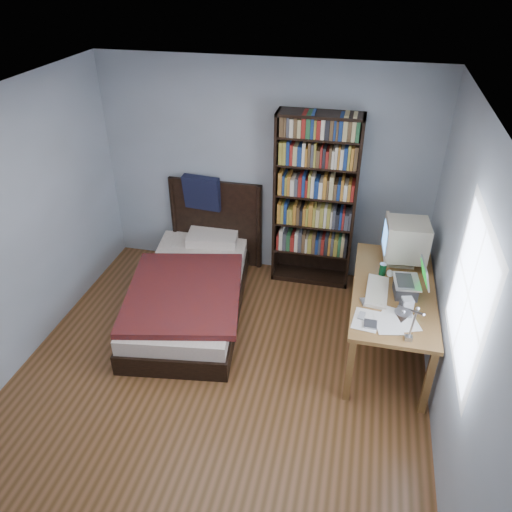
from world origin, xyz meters
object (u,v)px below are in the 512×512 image
Objects in this scene: desk_lamp at (404,319)px; soda_can at (383,269)px; bed at (193,286)px; crt_monitor at (405,240)px; bookshelf at (315,203)px; keyboard at (377,291)px; laptop at (408,285)px; speaker at (406,307)px; desk at (389,290)px.

soda_can is (-0.11, 1.27, -0.42)m from desk_lamp.
crt_monitor is at bearing 5.46° from bed.
crt_monitor is at bearing -32.16° from bookshelf.
desk_lamp is at bearing -92.95° from crt_monitor.
keyboard is at bearing -58.08° from bookshelf.
keyboard is 0.32m from soda_can.
crt_monitor reaches higher than bed.
bed reaches higher than soda_can.
keyboard is (-0.26, -0.03, -0.09)m from laptop.
laptop reaches higher than keyboard.
bookshelf is (-0.88, 2.13, -0.20)m from desk_lamp.
keyboard is 4.11× the size of soda_can.
laptop is 2.30m from bed.
crt_monitor is 1.14m from bookshelf.
speaker is 0.09× the size of bookshelf.
bookshelf is at bearing 34.07° from bed.
crt_monitor is 2.62× the size of speaker.
bed is (-1.94, 0.37, -0.49)m from keyboard.
bookshelf is at bearing 124.69° from keyboard.
soda_can is 1.18m from bookshelf.
keyboard is 0.24× the size of bookshelf.
bookshelf is (-0.78, 0.86, 0.22)m from soda_can.
keyboard is 0.21× the size of bed.
soda_can is at bearing 85.26° from keyboard.
laptop is 1.53m from bookshelf.
soda_can is (-0.22, 0.29, -0.04)m from laptop.
desk is 0.45m from soda_can.
desk_lamp is 1.07m from keyboard.
speaker is 1.50× the size of soda_can.
desk is 2.11m from bed.
soda_can is (-0.20, 0.60, -0.03)m from speaker.
desk_lamp reaches higher than bed.
bookshelf is (-0.98, 1.46, 0.19)m from speaker.
speaker is at bearing -56.17° from bookshelf.
laptop is at bearing -48.98° from bookshelf.
crt_monitor is 0.23× the size of bookshelf.
desk_lamp reaches higher than soda_can.
speaker is at bearing -46.22° from keyboard.
desk_lamp is at bearing -113.83° from speaker.
speaker is at bearing -93.79° from laptop.
bookshelf reaches higher than soda_can.
soda_can reaches higher than desk.
laptop is at bearing -8.73° from bed.
desk_lamp is 2.65m from bed.
crt_monitor is 0.96× the size of keyboard.
bookshelf is at bearing 112.50° from desk_lamp.
crt_monitor reaches higher than soda_can.
desk is 3.24× the size of keyboard.
laptop is 0.61× the size of desk_lamp.
laptop is 2.03× the size of speaker.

